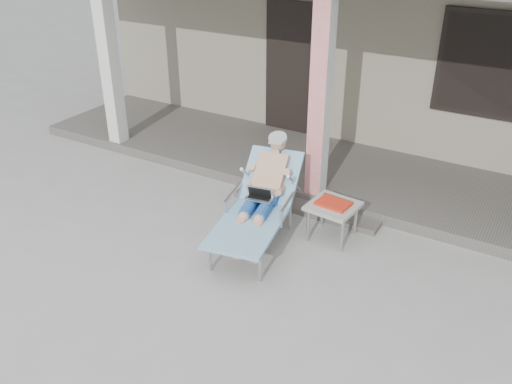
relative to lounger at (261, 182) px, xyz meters
The scene contains 6 objects.
ground 1.28m from the lounger, 78.92° to the right, with size 60.00×60.00×0.00m, color #9E9E99.
house 5.53m from the lounger, 87.84° to the left, with size 10.40×5.40×3.30m.
porch_deck 2.07m from the lounger, 84.01° to the left, with size 10.00×2.00×0.15m, color #605B56.
porch_step 1.07m from the lounger, 75.70° to the left, with size 2.00×0.30×0.07m, color #605B56.
lounger is the anchor object (origin of this frame).
side_table 0.90m from the lounger, 27.19° to the left, with size 0.59×0.59×0.48m.
Camera 1 is at (2.56, -3.77, 3.56)m, focal length 38.00 mm.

